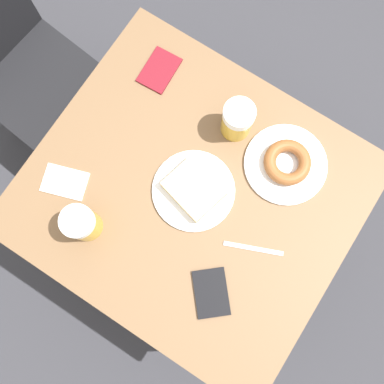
{
  "coord_description": "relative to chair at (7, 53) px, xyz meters",
  "views": [
    {
      "loc": [
        -0.18,
        -0.12,
        1.91
      ],
      "look_at": [
        0.0,
        0.0,
        0.76
      ],
      "focal_mm": 40.0,
      "sensor_mm": 36.0,
      "label": 1
    }
  ],
  "objects": [
    {
      "name": "ground_plane",
      "position": [
        -0.1,
        -0.83,
        -0.55
      ],
      "size": [
        8.0,
        8.0,
        0.0
      ],
      "primitive_type": "plane",
      "color": "#333338"
    },
    {
      "name": "table",
      "position": [
        -0.1,
        -0.83,
        0.12
      ],
      "size": [
        0.8,
        0.89,
        0.74
      ],
      "color": "brown",
      "rests_on": "ground_plane"
    },
    {
      "name": "chair",
      "position": [
        0.0,
        0.0,
        0.0
      ],
      "size": [
        0.44,
        0.44,
        0.93
      ],
      "rotation": [
        0.0,
        0.0,
        -0.11
      ],
      "color": "black",
      "rests_on": "ground_plane"
    },
    {
      "name": "plate_with_cake",
      "position": [
        -0.09,
        -0.83,
        0.21
      ],
      "size": [
        0.23,
        0.23,
        0.05
      ],
      "color": "white",
      "rests_on": "table"
    },
    {
      "name": "plate_with_donut",
      "position": [
        0.11,
        -1.0,
        0.21
      ],
      "size": [
        0.23,
        0.23,
        0.04
      ],
      "color": "white",
      "rests_on": "table"
    },
    {
      "name": "beer_mug_left",
      "position": [
        0.13,
        -0.83,
        0.26
      ],
      "size": [
        0.09,
        0.09,
        0.13
      ],
      "color": "gold",
      "rests_on": "table"
    },
    {
      "name": "beer_mug_center",
      "position": [
        -0.33,
        -0.64,
        0.26
      ],
      "size": [
        0.09,
        0.09,
        0.13
      ],
      "color": "gold",
      "rests_on": "table"
    },
    {
      "name": "napkin_folded",
      "position": [
        -0.26,
        -0.51,
        0.2
      ],
      "size": [
        0.12,
        0.14,
        0.0
      ],
      "rotation": [
        0.0,
        0.0,
        1.89
      ],
      "color": "white",
      "rests_on": "table"
    },
    {
      "name": "fork",
      "position": [
        -0.14,
        -1.05,
        0.2
      ],
      "size": [
        0.07,
        0.16,
        0.0
      ],
      "rotation": [
        0.0,
        0.0,
        3.53
      ],
      "color": "silver",
      "rests_on": "table"
    },
    {
      "name": "passport_near_edge",
      "position": [
        0.16,
        -0.55,
        0.2
      ],
      "size": [
        0.13,
        0.1,
        0.01
      ],
      "rotation": [
        0.0,
        0.0,
        1.63
      ],
      "color": "maroon",
      "rests_on": "table"
    },
    {
      "name": "passport_far_edge",
      "position": [
        -0.3,
        -1.02,
        0.2
      ],
      "size": [
        0.15,
        0.15,
        0.01
      ],
      "rotation": [
        0.0,
        0.0,
        2.29
      ],
      "color": "black",
      "rests_on": "table"
    }
  ]
}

